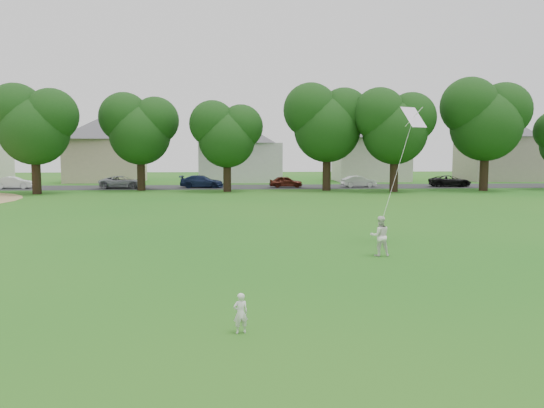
{
  "coord_description": "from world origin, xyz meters",
  "views": [
    {
      "loc": [
        -0.49,
        -12.43,
        3.77
      ],
      "look_at": [
        0.48,
        2.0,
        2.3
      ],
      "focal_mm": 35.0,
      "sensor_mm": 36.0,
      "label": 1
    }
  ],
  "objects": [
    {
      "name": "street",
      "position": [
        0.0,
        42.0,
        0.01
      ],
      "size": [
        90.0,
        7.0,
        0.01
      ],
      "primitive_type": "cube",
      "color": "#2D2D30",
      "rests_on": "ground"
    },
    {
      "name": "ground",
      "position": [
        0.0,
        0.0,
        0.0
      ],
      "size": [
        160.0,
        160.0,
        0.0
      ],
      "primitive_type": "plane",
      "color": "#166316",
      "rests_on": "ground"
    },
    {
      "name": "parked_cars",
      "position": [
        -3.8,
        41.0,
        0.61
      ],
      "size": [
        56.31,
        2.13,
        1.26
      ],
      "color": "black",
      "rests_on": "ground"
    },
    {
      "name": "tree_row",
      "position": [
        4.61,
        36.32,
        6.34
      ],
      "size": [
        82.75,
        9.24,
        10.72
      ],
      "color": "black",
      "rests_on": "ground"
    },
    {
      "name": "kite",
      "position": [
        5.55,
        7.1,
        3.05
      ],
      "size": [
        1.57,
        1.7,
        5.01
      ],
      "color": "white",
      "rests_on": "ground"
    },
    {
      "name": "toddler",
      "position": [
        -0.43,
        -1.78,
        0.43
      ],
      "size": [
        0.35,
        0.28,
        0.85
      ],
      "primitive_type": "imported",
      "rotation": [
        0.0,
        0.0,
        3.4
      ],
      "color": "silver",
      "rests_on": "ground"
    },
    {
      "name": "house_row",
      "position": [
        0.91,
        52.0,
        4.77
      ],
      "size": [
        75.83,
        13.87,
        9.85
      ],
      "color": "silver",
      "rests_on": "ground"
    },
    {
      "name": "older_boy",
      "position": [
        4.61,
        5.95,
        0.72
      ],
      "size": [
        0.71,
        0.55,
        1.44
      ],
      "primitive_type": "imported",
      "rotation": [
        0.0,
        0.0,
        3.13
      ],
      "color": "white",
      "rests_on": "ground"
    }
  ]
}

